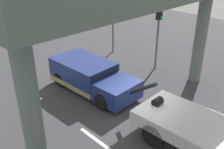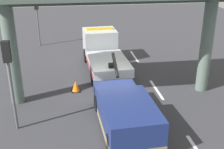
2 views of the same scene
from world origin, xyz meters
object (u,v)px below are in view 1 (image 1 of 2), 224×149
Objects in this scene: towed_van_green at (91,77)px; traffic_light_far at (159,23)px; traffic_cone_orange at (177,100)px; traffic_light_near at (113,12)px.

traffic_light_far reaches higher than towed_van_green.
towed_van_green reaches higher than traffic_cone_orange.
traffic_light_near is at bearing 123.57° from towed_van_green.
traffic_cone_orange is at bearing -20.32° from traffic_light_near.
traffic_light_near is 8.43m from traffic_cone_orange.
traffic_cone_orange is (4.27, 2.08, -0.48)m from towed_van_green.
traffic_light_near reaches higher than towed_van_green.
traffic_cone_orange is (7.49, -2.77, -2.71)m from traffic_light_near.
traffic_light_far is at bearing 80.83° from towed_van_green.
towed_van_green is 1.29× the size of traffic_light_near.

